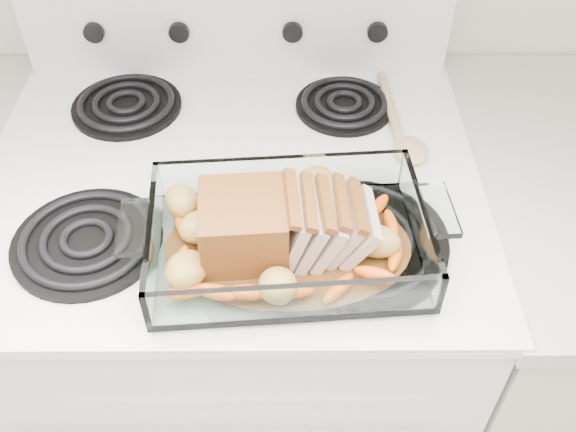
{
  "coord_description": "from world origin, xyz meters",
  "views": [
    {
      "loc": [
        0.09,
        0.89,
        1.6
      ],
      "look_at": [
        0.09,
        1.49,
        0.99
      ],
      "focal_mm": 40.0,
      "sensor_mm": 36.0,
      "label": 1
    }
  ],
  "objects_px": {
    "electric_range": "(244,332)",
    "baking_dish": "(288,242)",
    "pork_roast": "(271,225)",
    "counter_right": "(561,335)"
  },
  "relations": [
    {
      "from": "electric_range",
      "to": "baking_dish",
      "type": "relative_size",
      "value": 3.07
    },
    {
      "from": "electric_range",
      "to": "pork_roast",
      "type": "xyz_separation_m",
      "value": [
        0.07,
        -0.18,
        0.51
      ]
    },
    {
      "from": "electric_range",
      "to": "baking_dish",
      "type": "bearing_deg",
      "value": -63.74
    },
    {
      "from": "baking_dish",
      "to": "pork_roast",
      "type": "distance_m",
      "value": 0.04
    },
    {
      "from": "counter_right",
      "to": "baking_dish",
      "type": "relative_size",
      "value": 2.56
    },
    {
      "from": "electric_range",
      "to": "baking_dish",
      "type": "xyz_separation_m",
      "value": [
        0.09,
        -0.18,
        0.48
      ]
    },
    {
      "from": "electric_range",
      "to": "pork_roast",
      "type": "height_order",
      "value": "electric_range"
    },
    {
      "from": "electric_range",
      "to": "baking_dish",
      "type": "height_order",
      "value": "electric_range"
    },
    {
      "from": "counter_right",
      "to": "electric_range",
      "type": "bearing_deg",
      "value": 179.9
    },
    {
      "from": "counter_right",
      "to": "pork_roast",
      "type": "bearing_deg",
      "value": -163.04
    }
  ]
}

